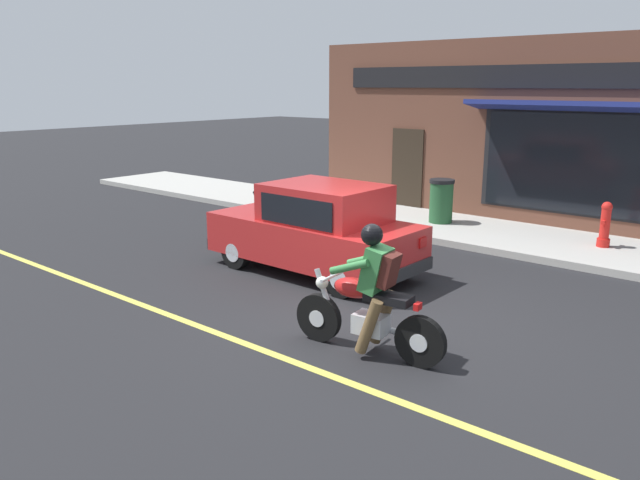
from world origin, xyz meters
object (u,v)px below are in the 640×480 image
motorcycle_with_rider (369,301)px  fire_hydrant (605,225)px  trash_bin (441,201)px  car_hatchback (317,230)px

motorcycle_with_rider → fire_hydrant: size_ratio=2.29×
fire_hydrant → trash_bin: (-0.07, 3.50, 0.06)m
car_hatchback → fire_hydrant: (4.51, -3.43, -0.19)m
fire_hydrant → trash_bin: 3.50m
motorcycle_with_rider → car_hatchback: (2.15, 2.64, 0.09)m
motorcycle_with_rider → trash_bin: 7.12m
car_hatchback → trash_bin: bearing=0.9°
motorcycle_with_rider → car_hatchback: size_ratio=0.53×
car_hatchback → fire_hydrant: car_hatchback is taller
car_hatchback → trash_bin: car_hatchback is taller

